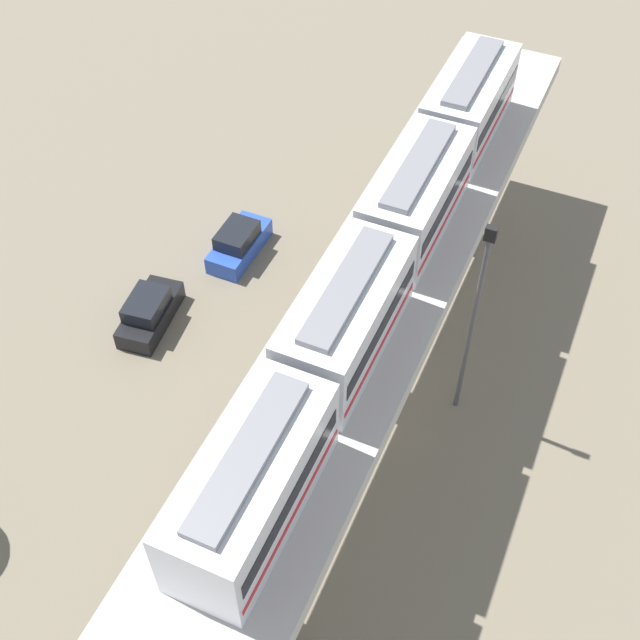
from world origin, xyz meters
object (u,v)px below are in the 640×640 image
(signal_post, at_px, (473,318))
(train, at_px, (383,254))
(parked_car_black, at_px, (149,312))
(parked_car_blue, at_px, (239,243))

(signal_post, bearing_deg, train, 27.45)
(train, bearing_deg, signal_post, -152.55)
(train, height_order, signal_post, train)
(train, distance_m, parked_car_black, 14.68)
(parked_car_blue, distance_m, parked_car_black, 6.32)
(parked_car_black, height_order, signal_post, signal_post)
(parked_car_black, relative_size, signal_post, 0.41)
(parked_car_blue, bearing_deg, signal_post, 160.32)
(parked_car_black, bearing_deg, train, 170.52)
(train, relative_size, parked_car_blue, 6.53)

